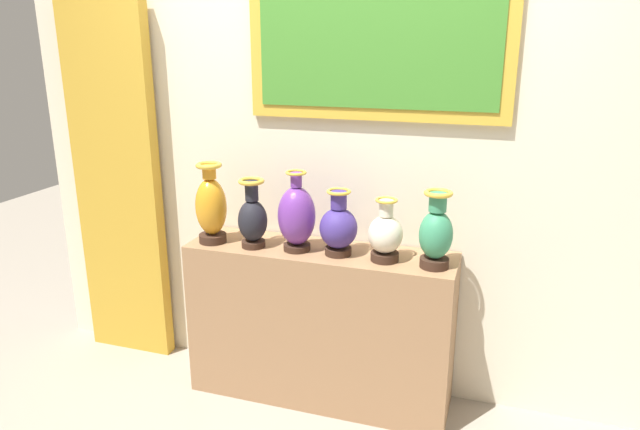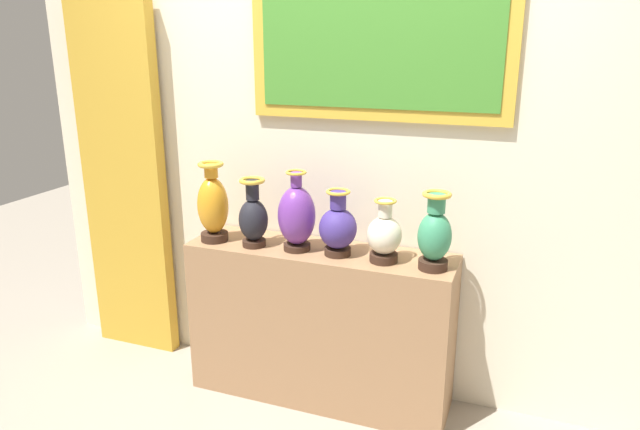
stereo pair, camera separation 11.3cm
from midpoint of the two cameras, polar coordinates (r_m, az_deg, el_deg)
The scene contains 10 objects.
ground_plane at distance 3.31m, azimuth 1.03°, elevation -17.07°, with size 9.51×9.51×0.00m, color gray.
display_shelf at distance 3.09m, azimuth 1.07°, elevation -10.66°, with size 1.36×0.37×0.83m, color #99704C.
back_wall at distance 3.00m, azimuth 2.90°, elevation 9.41°, with size 3.51×0.14×2.89m.
curtain_gold at distance 3.57m, azimuth -17.75°, elevation 2.93°, with size 0.53×0.08×2.07m, color gold.
vase_amber at distance 3.04m, azimuth -9.40°, elevation 0.93°, with size 0.16×0.16×0.42m.
vase_onyx at distance 2.94m, azimuth -5.46°, elevation -0.22°, with size 0.15×0.15×0.35m.
vase_violet at distance 2.87m, azimuth -1.17°, elevation -0.09°, with size 0.19×0.19×0.40m.
vase_indigo at distance 2.81m, azimuth 2.92°, elevation -1.22°, with size 0.18×0.18×0.33m.
vase_ivory at distance 2.75m, azimuth 7.49°, elevation -2.02°, with size 0.16×0.16×0.31m.
vase_jade at distance 2.69m, azimuth 12.35°, elevation -1.93°, with size 0.15×0.15×0.37m.
Camera 2 is at (0.96, -2.57, 1.85)m, focal length 32.67 mm.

